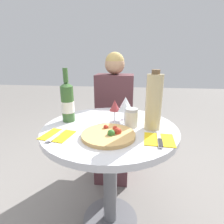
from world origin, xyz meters
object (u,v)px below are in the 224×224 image
object	(u,v)px
chair_behind_diner	(115,125)
seated_diner	(114,122)
dining_table	(110,150)
pizza_large	(109,135)
wine_bottle	(68,102)
tall_carafe	(154,102)

from	to	relation	value
chair_behind_diner	seated_diner	bearing A→B (deg)	90.00
dining_table	chair_behind_diner	world-z (taller)	chair_behind_diner
pizza_large	wine_bottle	size ratio (longest dim) A/B	0.84
seated_diner	wine_bottle	size ratio (longest dim) A/B	3.52
pizza_large	wine_bottle	xyz separation A→B (m)	(-0.30, 0.21, 0.12)
dining_table	tall_carafe	bearing A→B (deg)	-1.67
dining_table	chair_behind_diner	xyz separation A→B (m)	(-0.04, 0.77, -0.14)
chair_behind_diner	tall_carafe	size ratio (longest dim) A/B	2.61
dining_table	tall_carafe	world-z (taller)	tall_carafe
chair_behind_diner	pizza_large	bearing A→B (deg)	93.57
chair_behind_diner	tall_carafe	distance (m)	0.96
dining_table	wine_bottle	world-z (taller)	wine_bottle
chair_behind_diner	wine_bottle	size ratio (longest dim) A/B	2.61
chair_behind_diner	tall_carafe	world-z (taller)	tall_carafe
dining_table	pizza_large	distance (m)	0.23
dining_table	wine_bottle	size ratio (longest dim) A/B	2.39
seated_diner	pizza_large	bearing A→B (deg)	94.23
seated_diner	wine_bottle	world-z (taller)	seated_diner
dining_table	chair_behind_diner	bearing A→B (deg)	93.27
wine_bottle	tall_carafe	size ratio (longest dim) A/B	1.00
pizza_large	tall_carafe	xyz separation A→B (m)	(0.24, 0.14, 0.15)
chair_behind_diner	seated_diner	xyz separation A→B (m)	(-0.00, -0.14, 0.09)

